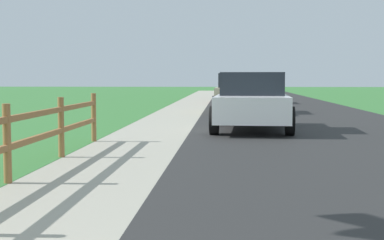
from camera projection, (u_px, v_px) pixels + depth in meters
The scene contains 8 objects.
ground_plane at pixel (205, 109), 25.84m from camera, with size 120.00×120.00×0.00m, color #377636.
road_asphalt at pixel (277, 107), 27.62m from camera, with size 7.00×66.00×0.01m, color #2A2A2A.
curb_concrete at pixel (147, 106), 28.01m from camera, with size 6.00×66.00×0.01m, color #A9A492.
grass_verge at pixel (118, 106), 28.10m from camera, with size 5.00×66.00×0.00m, color #377636.
parked_suv_white at pixel (252, 102), 15.32m from camera, with size 2.27×4.66×1.58m.
parked_car_beige at pixel (238, 92), 23.05m from camera, with size 2.11×4.88×1.61m.
parked_car_red at pixel (246, 89), 31.56m from camera, with size 2.16×4.81×1.54m.
parked_car_black at pixel (245, 86), 39.52m from camera, with size 2.21×4.65×1.68m.
Camera 1 is at (0.94, -0.79, 1.44)m, focal length 52.26 mm.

